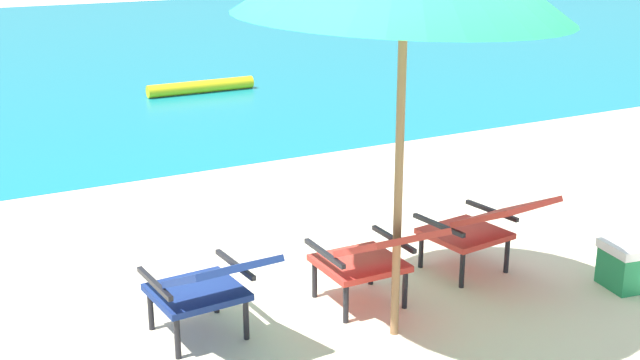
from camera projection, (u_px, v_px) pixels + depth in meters
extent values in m
plane|color=beige|center=(162.00, 162.00, 8.65)|extent=(40.00, 40.00, 0.00)
cube|color=teal|center=(18.00, 52.00, 15.75)|extent=(40.00, 18.00, 0.01)
cylinder|color=yellow|center=(201.00, 87.00, 12.05)|extent=(1.60, 0.18, 0.18)
cube|color=navy|center=(197.00, 292.00, 4.99)|extent=(0.55, 0.53, 0.04)
cube|color=navy|center=(222.00, 272.00, 4.61)|extent=(0.55, 0.54, 0.27)
cylinder|color=black|center=(151.00, 310.00, 5.09)|extent=(0.04, 0.04, 0.26)
cylinder|color=black|center=(216.00, 294.00, 5.31)|extent=(0.04, 0.04, 0.26)
cylinder|color=black|center=(177.00, 338.00, 4.75)|extent=(0.04, 0.04, 0.26)
cylinder|color=black|center=(246.00, 319.00, 4.97)|extent=(0.04, 0.04, 0.26)
cube|color=black|center=(154.00, 283.00, 4.82)|extent=(0.06, 0.50, 0.03)
cube|color=black|center=(235.00, 265.00, 5.08)|extent=(0.06, 0.50, 0.03)
cube|color=red|center=(359.00, 263.00, 5.41)|extent=(0.53, 0.51, 0.04)
cube|color=red|center=(391.00, 243.00, 5.02)|extent=(0.53, 0.52, 0.27)
cylinder|color=black|center=(315.00, 279.00, 5.53)|extent=(0.04, 0.04, 0.26)
cylinder|color=black|center=(371.00, 267.00, 5.73)|extent=(0.04, 0.04, 0.26)
cylinder|color=black|center=(346.00, 304.00, 5.18)|extent=(0.04, 0.04, 0.26)
cylinder|color=black|center=(405.00, 289.00, 5.37)|extent=(0.04, 0.04, 0.26)
cube|color=black|center=(324.00, 253.00, 5.26)|extent=(0.04, 0.50, 0.03)
cube|color=black|center=(394.00, 239.00, 5.49)|extent=(0.04, 0.50, 0.03)
cube|color=red|center=(465.00, 234.00, 5.92)|extent=(0.57, 0.55, 0.04)
cube|color=red|center=(506.00, 212.00, 5.55)|extent=(0.57, 0.57, 0.27)
cylinder|color=black|center=(421.00, 251.00, 6.01)|extent=(0.04, 0.04, 0.26)
cylinder|color=black|center=(465.00, 238.00, 6.25)|extent=(0.04, 0.04, 0.26)
cylinder|color=black|center=(462.00, 270.00, 5.68)|extent=(0.04, 0.04, 0.26)
cylinder|color=black|center=(507.00, 255.00, 5.92)|extent=(0.04, 0.04, 0.26)
cube|color=black|center=(438.00, 225.00, 5.74)|extent=(0.08, 0.50, 0.03)
cube|color=black|center=(491.00, 211.00, 6.02)|extent=(0.08, 0.50, 0.03)
cylinder|color=olive|center=(399.00, 182.00, 4.79)|extent=(0.05, 0.05, 1.95)
cube|color=#1E844C|center=(637.00, 268.00, 5.71)|extent=(0.50, 0.38, 0.26)
cube|color=white|center=(639.00, 246.00, 5.66)|extent=(0.52, 0.40, 0.06)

